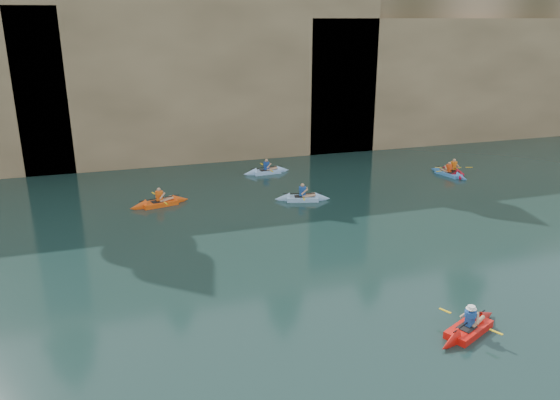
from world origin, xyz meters
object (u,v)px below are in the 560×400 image
object	(u,v)px
kayaker_ltblue_near	(302,198)
kayaker_red_far	(453,171)
main_kayaker	(469,328)
kayaker_orange	(160,203)

from	to	relation	value
kayaker_ltblue_near	kayaker_red_far	distance (m)	11.27
main_kayaker	kayaker_orange	distance (m)	17.44
main_kayaker	kayaker_ltblue_near	world-z (taller)	kayaker_ltblue_near
kayaker_ltblue_near	kayaker_red_far	size ratio (longest dim) A/B	0.93
kayaker_orange	kayaker_red_far	bearing A→B (deg)	-10.99
main_kayaker	kayaker_orange	size ratio (longest dim) A/B	0.95
main_kayaker	kayaker_red_far	bearing A→B (deg)	31.51
main_kayaker	kayaker_orange	xyz separation A→B (m)	(-8.02, 15.49, -0.00)
main_kayaker	kayaker_orange	world-z (taller)	kayaker_orange
kayaker_red_far	kayaker_ltblue_near	bearing A→B (deg)	118.02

